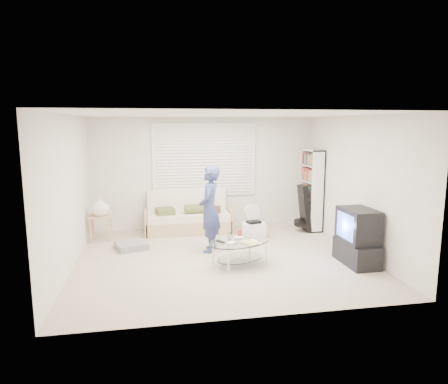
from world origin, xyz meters
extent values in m
plane|color=tan|center=(0.00, 0.00, 0.00)|extent=(5.00, 5.00, 0.00)
cube|color=silver|center=(0.00, 2.25, 1.25)|extent=(5.00, 0.02, 2.50)
cube|color=silver|center=(0.00, -2.25, 1.25)|extent=(5.00, 0.02, 2.50)
cube|color=silver|center=(-2.50, 0.00, 1.25)|extent=(0.02, 4.50, 2.50)
cube|color=silver|center=(2.50, 0.00, 1.25)|extent=(0.02, 4.50, 2.50)
cube|color=white|center=(0.00, 0.00, 2.50)|extent=(5.00, 4.50, 0.02)
cube|color=white|center=(0.00, 2.22, 1.55)|extent=(2.32, 0.06, 1.62)
cube|color=black|center=(0.00, 2.21, 1.55)|extent=(2.20, 0.01, 1.50)
cube|color=silver|center=(0.00, 2.18, 1.55)|extent=(2.16, 0.04, 1.50)
cube|color=silver|center=(0.00, 2.20, 1.55)|extent=(2.32, 0.08, 1.62)
cube|color=tan|center=(-0.42, 1.83, 0.15)|extent=(1.82, 0.73, 0.29)
cube|color=#ECE2C6|center=(-0.42, 1.81, 0.36)|extent=(1.75, 0.67, 0.15)
cube|color=#ECE2C6|center=(-0.42, 2.12, 0.64)|extent=(1.75, 0.20, 0.56)
cube|color=tan|center=(-1.33, 1.83, 0.25)|extent=(0.05, 0.73, 0.51)
cube|color=tan|center=(0.49, 1.83, 0.25)|extent=(0.05, 0.73, 0.51)
cube|color=#50552A|center=(-0.92, 1.78, 0.50)|extent=(0.43, 0.43, 0.13)
cylinder|color=#50552A|center=(-0.28, 1.75, 0.54)|extent=(0.46, 0.20, 0.20)
cube|color=#432E21|center=(0.13, 1.81, 0.49)|extent=(0.38, 0.38, 0.11)
cube|color=slate|center=(-1.60, 0.85, 0.06)|extent=(0.68, 0.68, 0.12)
cube|color=tan|center=(-2.22, 1.51, 0.50)|extent=(0.46, 0.37, 0.04)
cube|color=tan|center=(-2.40, 1.38, 0.25)|extent=(0.04, 0.04, 0.49)
cube|color=tan|center=(-2.04, 1.38, 0.25)|extent=(0.04, 0.04, 0.49)
cube|color=tan|center=(-2.40, 1.65, 0.25)|extent=(0.04, 0.04, 0.49)
cube|color=tan|center=(-2.04, 1.65, 0.25)|extent=(0.04, 0.04, 0.49)
imported|color=white|center=(-2.22, 1.51, 0.71)|extent=(0.37, 0.37, 0.38)
cube|color=white|center=(2.33, 1.65, 0.90)|extent=(0.28, 0.76, 1.80)
cube|color=black|center=(2.10, 1.45, 0.53)|extent=(0.24, 0.37, 1.02)
cylinder|color=black|center=(2.06, 1.45, 0.19)|extent=(0.37, 0.37, 0.14)
cylinder|color=white|center=(0.97, 1.66, 0.01)|extent=(0.25, 0.25, 0.03)
cylinder|color=white|center=(0.97, 1.66, 0.18)|extent=(0.04, 0.04, 0.32)
cylinder|color=white|center=(0.97, 1.66, 0.44)|extent=(0.39, 0.22, 0.38)
cylinder|color=white|center=(0.97, 1.66, 0.44)|extent=(0.11, 0.08, 0.10)
cube|color=white|center=(0.90, 1.23, 0.15)|extent=(0.54, 0.42, 0.29)
cube|color=black|center=(0.90, 1.23, 0.32)|extent=(0.32, 0.26, 0.05)
cube|color=black|center=(2.20, -0.69, 0.19)|extent=(0.47, 0.88, 0.39)
cube|color=black|center=(2.20, -0.69, 0.67)|extent=(0.49, 0.73, 0.56)
cube|color=#5C6FDF|center=(1.97, -0.69, 0.67)|extent=(0.03, 0.56, 0.43)
ellipsoid|color=silver|center=(0.24, -0.40, 0.41)|extent=(1.32, 1.11, 0.02)
ellipsoid|color=silver|center=(0.24, -0.40, 0.12)|extent=(1.01, 0.85, 0.01)
cylinder|color=silver|center=(-0.03, -0.76, 0.19)|extent=(0.03, 0.03, 0.39)
cylinder|color=silver|center=(0.68, -0.44, 0.19)|extent=(0.03, 0.03, 0.39)
cylinder|color=silver|center=(-0.21, -0.35, 0.19)|extent=(0.03, 0.03, 0.39)
cylinder|color=silver|center=(0.50, -0.03, 0.19)|extent=(0.03, 0.03, 0.39)
cube|color=white|center=(0.06, -0.56, 0.44)|extent=(0.18, 0.18, 0.04)
cube|color=white|center=(0.24, -0.28, 0.44)|extent=(0.16, 0.12, 0.04)
cylinder|color=silver|center=(0.09, -0.26, 0.47)|extent=(0.07, 0.07, 0.11)
cylinder|color=#D1412D|center=(0.29, -0.15, 0.48)|extent=(0.07, 0.07, 0.12)
cube|color=black|center=(-0.09, -0.41, 0.43)|extent=(0.14, 0.17, 0.02)
cube|color=white|center=(0.41, -0.52, 0.42)|extent=(0.28, 0.35, 0.01)
cube|color=tan|center=(0.37, -0.56, 0.43)|extent=(0.31, 0.34, 0.01)
imported|color=navy|center=(-0.14, 0.45, 0.80)|extent=(0.54, 0.67, 1.60)
camera|label=1|loc=(-1.17, -6.67, 2.33)|focal=32.00mm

